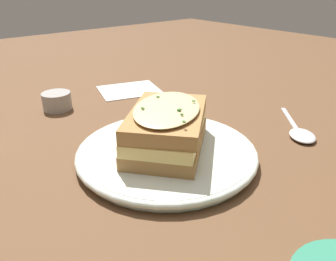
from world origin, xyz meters
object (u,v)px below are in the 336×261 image
at_px(napkin, 129,90).
at_px(condiment_pot, 57,101).
at_px(sandwich, 168,128).
at_px(spoon, 301,133).
at_px(dinner_plate, 168,153).

bearing_deg(napkin, condiment_pot, 1.70).
bearing_deg(napkin, sandwich, 66.25).
bearing_deg(spoon, dinner_plate, 23.46).
bearing_deg(dinner_plate, spoon, 159.03).
height_order(dinner_plate, condiment_pot, condiment_pot).
xyz_separation_m(sandwich, spoon, (-0.22, 0.08, -0.04)).
height_order(sandwich, spoon, sandwich).
bearing_deg(condiment_pot, spoon, 124.98).
bearing_deg(spoon, condiment_pot, -10.59).
relative_size(sandwich, napkin, 1.35).
xyz_separation_m(dinner_plate, sandwich, (-0.00, -0.00, 0.04)).
bearing_deg(condiment_pot, dinner_plate, 98.58).
distance_m(dinner_plate, condiment_pot, 0.30).
bearing_deg(spoon, sandwich, 23.29).
distance_m(dinner_plate, sandwich, 0.04).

